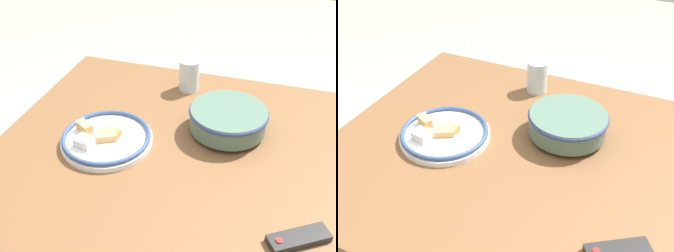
# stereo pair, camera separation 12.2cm
# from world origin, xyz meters

# --- Properties ---
(dining_table) EXTENTS (1.22, 0.99, 0.75)m
(dining_table) POSITION_xyz_m (0.00, 0.00, 0.66)
(dining_table) COLOR brown
(dining_table) RESTS_ON ground_plane
(noodle_bowl) EXTENTS (0.25, 0.25, 0.08)m
(noodle_bowl) POSITION_xyz_m (-0.08, -0.13, 0.80)
(noodle_bowl) COLOR #4C6B5B
(noodle_bowl) RESTS_ON dining_table
(food_plate) EXTENTS (0.28, 0.28, 0.05)m
(food_plate) POSITION_xyz_m (0.27, 0.04, 0.77)
(food_plate) COLOR white
(food_plate) RESTS_ON dining_table
(tv_remote) EXTENTS (0.15, 0.12, 0.02)m
(tv_remote) POSITION_xyz_m (-0.32, 0.24, 0.76)
(tv_remote) COLOR black
(tv_remote) RESTS_ON dining_table
(drinking_glass) EXTENTS (0.08, 0.08, 0.12)m
(drinking_glass) POSITION_xyz_m (0.11, -0.36, 0.81)
(drinking_glass) COLOR silver
(drinking_glass) RESTS_ON dining_table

